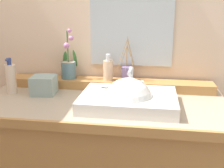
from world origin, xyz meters
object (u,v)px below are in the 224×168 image
at_px(soap_bar, 106,85).
at_px(reed_diffuser, 127,73).
at_px(soap_dispenser, 108,70).
at_px(lotion_bottle, 11,78).
at_px(tissue_box, 44,85).
at_px(sink_basin, 128,101).
at_px(potted_plant, 69,67).

bearing_deg(soap_bar, reed_diffuser, 66.03).
height_order(soap_bar, soap_dispenser, soap_dispenser).
bearing_deg(lotion_bottle, tissue_box, 4.29).
relative_size(soap_bar, reed_diffuser, 0.27).
relative_size(sink_basin, potted_plant, 1.57).
height_order(sink_basin, tissue_box, sink_basin).
distance_m(soap_bar, potted_plant, 0.33).
distance_m(reed_diffuser, tissue_box, 0.49).
distance_m(soap_bar, tissue_box, 0.36).
distance_m(sink_basin, soap_bar, 0.17).
xyz_separation_m(sink_basin, soap_bar, (-0.13, 0.11, 0.05)).
bearing_deg(soap_bar, tissue_box, 175.83).
relative_size(lotion_bottle, tissue_box, 1.57).
xyz_separation_m(soap_bar, lotion_bottle, (-0.55, 0.01, 0.01)).
height_order(potted_plant, tissue_box, potted_plant).
distance_m(soap_dispenser, reed_diffuser, 0.11).
bearing_deg(lotion_bottle, reed_diffuser, 16.79).
relative_size(potted_plant, soap_dispenser, 1.91).
xyz_separation_m(reed_diffuser, lotion_bottle, (-0.64, -0.19, -0.01)).
distance_m(potted_plant, reed_diffuser, 0.36).
xyz_separation_m(soap_dispenser, reed_diffuser, (0.11, 0.02, -0.02)).
bearing_deg(potted_plant, reed_diffuser, 2.78).
xyz_separation_m(sink_basin, reed_diffuser, (-0.04, 0.31, 0.07)).
distance_m(soap_bar, reed_diffuser, 0.23).
relative_size(reed_diffuser, lotion_bottle, 1.27).
bearing_deg(lotion_bottle, soap_bar, -1.28).
distance_m(reed_diffuser, lotion_bottle, 0.67).
xyz_separation_m(soap_bar, tissue_box, (-0.36, 0.03, -0.02)).
relative_size(sink_basin, lotion_bottle, 2.31).
xyz_separation_m(potted_plant, lotion_bottle, (-0.29, -0.18, -0.04)).
height_order(reed_diffuser, tissue_box, reed_diffuser).
bearing_deg(reed_diffuser, soap_dispenser, -168.17).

